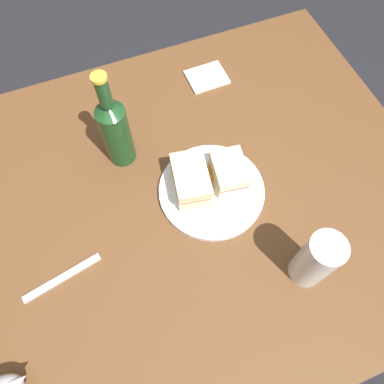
{
  "coord_description": "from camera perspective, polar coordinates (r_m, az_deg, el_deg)",
  "views": [
    {
      "loc": [
        0.09,
        0.36,
        1.58
      ],
      "look_at": [
        -0.05,
        0.0,
        0.8
      ],
      "focal_mm": 34.56,
      "sensor_mm": 36.0,
      "label": 1
    }
  ],
  "objects": [
    {
      "name": "plate",
      "position": [
        0.9,
        3.03,
        0.22
      ],
      "size": [
        0.26,
        0.26,
        0.01
      ],
      "primitive_type": "cylinder",
      "color": "white",
      "rests_on": "dining_table"
    },
    {
      "name": "fork",
      "position": [
        0.87,
        -19.35,
        -12.39
      ],
      "size": [
        0.18,
        0.05,
        0.01
      ],
      "primitive_type": "cube",
      "rotation": [
        0.0,
        0.0,
        3.34
      ],
      "color": "silver",
      "rests_on": "dining_table"
    },
    {
      "name": "pint_glass",
      "position": [
        0.8,
        18.32,
        -10.2
      ],
      "size": [
        0.07,
        0.07,
        0.17
      ],
      "color": "white",
      "rests_on": "dining_table"
    },
    {
      "name": "potato_wedge_left_edge",
      "position": [
        0.9,
        2.68,
        2.92
      ],
      "size": [
        0.03,
        0.04,
        0.02
      ],
      "primitive_type": "cube",
      "rotation": [
        0.0,
        0.0,
        4.47
      ],
      "color": "#B77F33",
      "rests_on": "plate"
    },
    {
      "name": "potato_wedge_middle",
      "position": [
        0.91,
        0.44,
        3.45
      ],
      "size": [
        0.04,
        0.02,
        0.02
      ],
      "primitive_type": "cube",
      "rotation": [
        0.0,
        0.0,
        3.1
      ],
      "color": "#AD702D",
      "rests_on": "plate"
    },
    {
      "name": "potato_wedge_back",
      "position": [
        0.91,
        2.99,
        3.51
      ],
      "size": [
        0.04,
        0.04,
        0.02
      ],
      "primitive_type": "cube",
      "rotation": [
        0.0,
        0.0,
        3.76
      ],
      "color": "#B77F33",
      "rests_on": "plate"
    },
    {
      "name": "ground_plane",
      "position": [
        1.62,
        -1.73,
        -13.23
      ],
      "size": [
        6.0,
        6.0,
        0.0
      ],
      "primitive_type": "plane",
      "color": "black"
    },
    {
      "name": "napkin",
      "position": [
        1.12,
        2.3,
        17.29
      ],
      "size": [
        0.11,
        0.09,
        0.01
      ],
      "primitive_type": "cube",
      "rotation": [
        0.0,
        0.0,
        0.02
      ],
      "color": "silver",
      "rests_on": "dining_table"
    },
    {
      "name": "sandwich_half_left",
      "position": [
        0.88,
        5.76,
        3.06
      ],
      "size": [
        0.09,
        0.11,
        0.06
      ],
      "color": "beige",
      "rests_on": "plate"
    },
    {
      "name": "sandwich_half_right",
      "position": [
        0.87,
        -0.17,
        1.92
      ],
      "size": [
        0.1,
        0.13,
        0.07
      ],
      "color": "beige",
      "rests_on": "plate"
    },
    {
      "name": "dining_table",
      "position": [
        1.25,
        -2.21,
        -9.16
      ],
      "size": [
        1.29,
        0.99,
        0.77
      ],
      "primitive_type": "cube",
      "color": "brown",
      "rests_on": "ground"
    },
    {
      "name": "potato_wedge_front",
      "position": [
        0.9,
        1.79,
        2.09
      ],
      "size": [
        0.03,
        0.05,
        0.02
      ],
      "primitive_type": "cube",
      "rotation": [
        0.0,
        0.0,
        4.38
      ],
      "color": "#B77F33",
      "rests_on": "plate"
    },
    {
      "name": "cider_bottle",
      "position": [
        0.88,
        -11.77,
        9.34
      ],
      "size": [
        0.07,
        0.07,
        0.28
      ],
      "color": "#19421E",
      "rests_on": "dining_table"
    }
  ]
}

